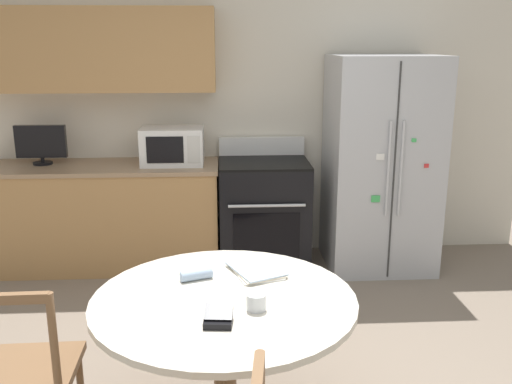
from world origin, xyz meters
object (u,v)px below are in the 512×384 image
at_px(dining_chair_left, 29,372).
at_px(oven_range, 264,212).
at_px(countertop_tv, 41,143).
at_px(candle_glass, 256,303).
at_px(wallet, 218,318).
at_px(refrigerator, 381,164).
at_px(microwave, 173,146).

bearing_deg(dining_chair_left, oven_range, 60.56).
distance_m(countertop_tv, dining_chair_left, 2.58).
xyz_separation_m(candle_glass, wallet, (-0.17, -0.12, -0.01)).
relative_size(refrigerator, microwave, 3.48).
bearing_deg(microwave, oven_range, -2.53).
height_order(refrigerator, wallet, refrigerator).
bearing_deg(wallet, dining_chair_left, 168.96).
distance_m(refrigerator, dining_chair_left, 3.23).
xyz_separation_m(countertop_tv, wallet, (1.50, -2.60, -0.31)).
bearing_deg(dining_chair_left, wallet, -12.31).
bearing_deg(oven_range, countertop_tv, 177.47).
distance_m(oven_range, dining_chair_left, 2.66).
bearing_deg(microwave, refrigerator, -3.31).
bearing_deg(dining_chair_left, microwave, 77.20).
relative_size(microwave, dining_chair_left, 0.57).
bearing_deg(wallet, candle_glass, 36.08).
bearing_deg(microwave, wallet, -81.19).
bearing_deg(countertop_tv, microwave, -2.53).
relative_size(candle_glass, wallet, 0.66).
bearing_deg(dining_chair_left, refrigerator, 44.13).
height_order(microwave, countertop_tv, countertop_tv).
bearing_deg(countertop_tv, dining_chair_left, -75.78).
xyz_separation_m(refrigerator, oven_range, (-0.99, 0.07, -0.43)).
height_order(oven_range, countertop_tv, countertop_tv).
xyz_separation_m(oven_range, microwave, (-0.77, 0.03, 0.59)).
relative_size(microwave, candle_glass, 5.71).
distance_m(dining_chair_left, wallet, 0.96).
bearing_deg(dining_chair_left, candle_glass, -3.90).
xyz_separation_m(oven_range, dining_chair_left, (-1.25, -2.34, -0.03)).
bearing_deg(wallet, refrigerator, 60.86).
bearing_deg(oven_range, dining_chair_left, -118.17).
height_order(refrigerator, countertop_tv, refrigerator).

